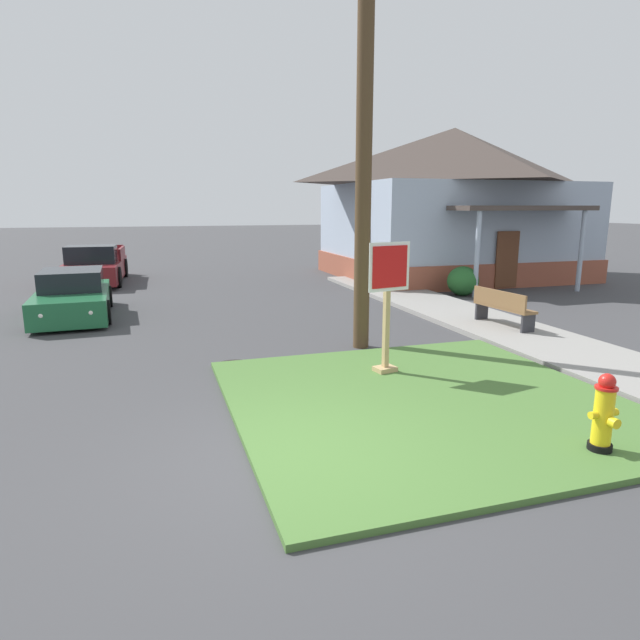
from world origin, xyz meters
name	(u,v)px	position (x,y,z in m)	size (l,w,h in m)	color
ground_plane	(290,461)	(0.00, 0.00, 0.00)	(160.00, 160.00, 0.00)	#3D3D3F
grass_corner_patch	(424,400)	(2.40, 1.21, 0.04)	(5.71, 5.69, 0.08)	#477033
sidewalk_strip	(482,322)	(6.45, 5.72, 0.06)	(2.20, 18.05, 0.12)	gray
fire_hydrant	(604,414)	(3.52, -0.98, 0.52)	(0.38, 0.34, 0.94)	black
stop_sign	(387,308)	(2.39, 2.59, 1.21)	(0.80, 0.35, 2.24)	tan
manhole_cover	(234,365)	(-0.04, 4.00, 0.01)	(0.70, 0.70, 0.02)	black
parked_sedan_green	(73,297)	(-3.43, 9.78, 0.54)	(2.01, 4.26, 1.25)	#1E6038
pickup_truck_maroon	(95,267)	(-3.47, 16.60, 0.62)	(2.22, 5.31, 1.48)	maroon
street_bench	(502,306)	(6.46, 4.96, 0.59)	(0.56, 1.77, 0.85)	brown
utility_pole	(364,121)	(2.70, 4.54, 4.50)	(1.42, 0.32, 8.72)	#4C3823
corner_house	(452,202)	(10.69, 14.44, 3.09)	(9.65, 9.36, 6.02)	brown
shrub_near_porch	(463,281)	(8.40, 9.71, 0.49)	(1.03, 1.03, 0.97)	#255E28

